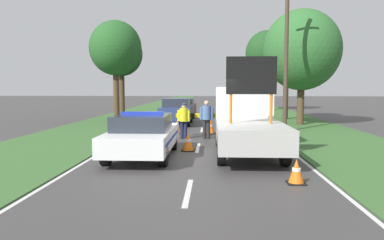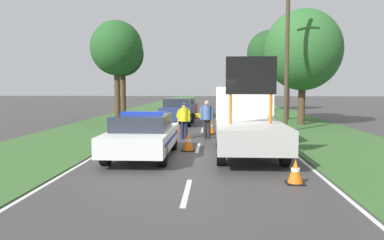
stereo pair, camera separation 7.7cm
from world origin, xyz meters
TOP-DOWN VIEW (x-y plane):
  - ground_plane at (0.00, 0.00)m, footprint 160.00×160.00m
  - lane_markings at (0.00, 10.99)m, footprint 6.74×56.88m
  - grass_verge_left at (-5.76, 20.00)m, footprint 4.68×120.00m
  - grass_verge_right at (5.76, 20.00)m, footprint 4.68×120.00m
  - police_car at (-1.71, -0.39)m, footprint 1.92×4.63m
  - work_truck at (1.71, 0.71)m, footprint 2.07×5.66m
  - road_barrier at (0.18, 4.49)m, footprint 2.56×0.08m
  - police_officer at (-0.71, 3.91)m, footprint 0.55×0.35m
  - pedestrian_civilian at (0.29, 4.03)m, footprint 0.60×0.38m
  - traffic_cone_near_police at (0.45, 5.81)m, footprint 0.50×0.50m
  - traffic_cone_centre_front at (-1.57, 3.42)m, footprint 0.44×0.44m
  - traffic_cone_near_truck at (-0.33, 0.83)m, footprint 0.47×0.47m
  - traffic_cone_behind_barrier at (-1.18, 5.98)m, footprint 0.46×0.46m
  - traffic_cone_lane_edge at (2.50, -3.56)m, footprint 0.42×0.42m
  - queued_car_hatch_blue at (-1.60, 10.31)m, footprint 1.76×4.38m
  - queued_car_wagon_maroon at (-1.68, 15.66)m, footprint 1.93×4.21m
  - roadside_tree_near_left at (5.77, 24.02)m, footprint 4.07×4.07m
  - roadside_tree_near_right at (-5.84, 13.97)m, footprint 2.96×2.96m
  - roadside_tree_mid_left at (-5.60, 11.43)m, footprint 3.30×3.30m
  - roadside_tree_mid_right at (5.81, 10.27)m, footprint 4.52×4.52m
  - roadside_tree_far_left at (5.65, 14.00)m, footprint 2.86×2.86m
  - utility_pole at (4.17, 6.54)m, footprint 1.20×0.20m

SIDE VIEW (x-z plane):
  - ground_plane at x=0.00m, z-range 0.00..0.00m
  - lane_markings at x=0.00m, z-range 0.00..0.01m
  - grass_verge_left at x=-5.76m, z-range 0.00..0.03m
  - grass_verge_right at x=5.76m, z-range 0.00..0.03m
  - traffic_cone_lane_edge at x=2.50m, z-range 0.00..0.59m
  - traffic_cone_centre_front at x=-1.57m, z-range 0.00..0.60m
  - traffic_cone_behind_barrier at x=-1.18m, z-range 0.00..0.63m
  - traffic_cone_near_truck at x=-0.33m, z-range 0.00..0.65m
  - traffic_cone_near_police at x=0.45m, z-range 0.00..0.68m
  - police_car at x=-1.71m, z-range -0.03..1.46m
  - queued_car_wagon_maroon at x=-1.68m, z-range 0.04..1.45m
  - queued_car_hatch_blue at x=-1.60m, z-range 0.03..1.61m
  - road_barrier at x=0.18m, z-range 0.35..1.44m
  - police_officer at x=-0.71m, z-range 0.15..1.69m
  - pedestrian_civilian at x=0.29m, z-range 0.15..1.82m
  - work_truck at x=1.71m, z-range -0.51..2.68m
  - utility_pole at x=4.17m, z-range 0.12..8.03m
  - roadside_tree_mid_right at x=5.81m, z-range 1.02..7.83m
  - roadside_tree_near_right at x=-5.84m, z-range 1.46..7.59m
  - roadside_tree_far_left at x=5.65m, z-range 1.56..7.79m
  - roadside_tree_mid_left at x=-5.60m, z-range 1.46..7.93m
  - roadside_tree_near_left at x=5.77m, z-range 1.64..9.26m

